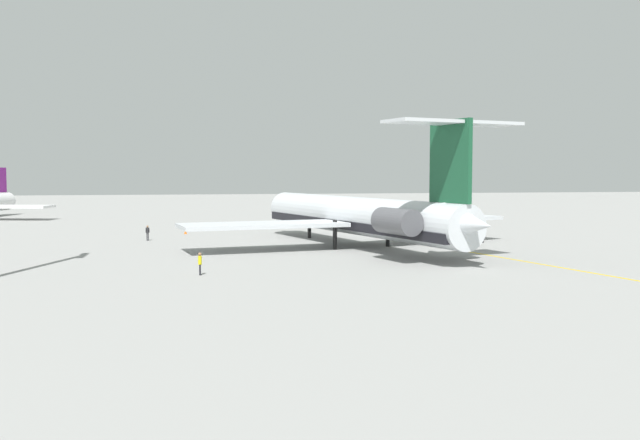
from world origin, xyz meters
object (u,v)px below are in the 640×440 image
ground_crew_near_nose (200,261)px  ground_crew_starboard (148,231)px  main_jetliner (362,216)px  ground_crew_near_tail (402,220)px  safety_cone_nose (185,232)px  ground_crew_portside (403,218)px

ground_crew_near_nose → ground_crew_starboard: bearing=88.4°
main_jetliner → ground_crew_near_tail: (24.59, -12.19, -2.30)m
ground_crew_starboard → ground_crew_near_tail: bearing=-88.7°
ground_crew_near_tail → ground_crew_near_nose: bearing=132.9°
ground_crew_near_nose → safety_cone_nose: (38.00, 1.26, -0.87)m
ground_crew_near_nose → ground_crew_near_tail: bearing=42.3°
safety_cone_nose → ground_crew_near_tail: bearing=-83.0°
safety_cone_nose → main_jetliner: bearing=-138.0°
main_jetliner → ground_crew_portside: 32.63m
ground_crew_starboard → ground_crew_near_nose: bearing=173.0°
main_jetliner → ground_crew_near_nose: main_jetliner is taller
main_jetliner → ground_crew_near_tail: main_jetliner is taller
ground_crew_near_nose → ground_crew_portside: ground_crew_near_nose is taller
ground_crew_portside → main_jetliner: bearing=-105.8°
ground_crew_near_tail → safety_cone_nose: 31.15m
ground_crew_near_nose → ground_crew_near_tail: ground_crew_near_tail is taller
main_jetliner → ground_crew_starboard: size_ratio=23.43×
main_jetliner → ground_crew_near_nose: size_ratio=23.65×
ground_crew_near_tail → safety_cone_nose: ground_crew_near_tail is taller
ground_crew_portside → ground_crew_near_nose: bearing=-114.5°
ground_crew_near_nose → ground_crew_starboard: (29.58, 5.66, 0.01)m
ground_crew_near_tail → ground_crew_portside: (4.90, -1.58, -0.05)m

